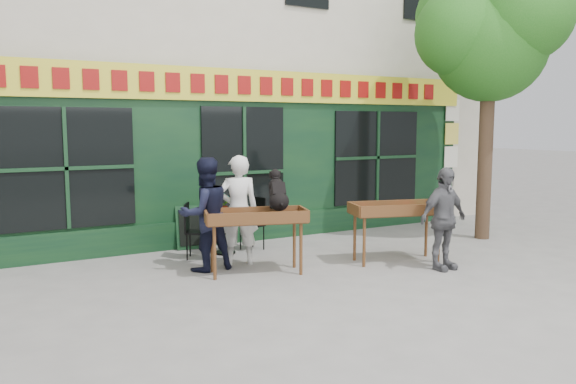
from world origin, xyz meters
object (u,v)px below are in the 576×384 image
book_cart_center (256,220)px  woman (238,210)px  book_cart_right (397,213)px  man_right (443,219)px  dog (278,189)px  bistro_table (225,223)px  man_left (205,214)px

book_cart_center → woman: bearing=106.5°
book_cart_right → man_right: man_right is taller
dog → man_right: (2.32, -1.14, -0.48)m
dog → man_right: bearing=-9.8°
woman → bistro_table: size_ratio=2.34×
bistro_table → man_left: bearing=-127.9°
book_cart_center → bistro_table: book_cart_center is taller
book_cart_center → man_left: size_ratio=0.91×
book_cart_right → man_right: (0.30, -0.75, -0.02)m
dog → bistro_table: size_ratio=0.79×
book_cart_right → man_left: size_ratio=0.91×
book_cart_right → man_left: bearing=177.1°
man_right → bistro_table: (-2.57, 2.66, -0.26)m
bistro_table → man_left: man_left is taller
man_right → bistro_table: man_right is taller
book_cart_center → man_right: 2.92m
woman → man_right: 3.24m
woman → man_right: size_ratio=1.11×
book_cart_center → woman: size_ratio=0.91×
book_cart_center → book_cart_right: same height
book_cart_right → bistro_table: book_cart_right is taller
man_left → man_right: bearing=145.6°
woman → bistro_table: woman is taller
dog → woman: size_ratio=0.34×
book_cart_right → bistro_table: bearing=155.8°
man_right → bistro_table: size_ratio=2.12×
woman → bistro_table: 0.89m
woman → book_cart_right: woman is taller
dog → man_left: man_left is taller
dog → man_right: size_ratio=0.37×
book_cart_center → man_right: (2.67, -1.19, -0.02)m
dog → bistro_table: 1.71m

